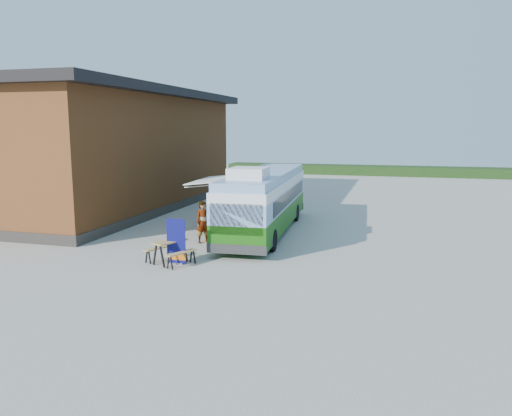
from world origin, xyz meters
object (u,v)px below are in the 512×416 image
(bus, at_px, (265,199))
(slurry_tanker, at_px, (246,188))
(banner, at_px, (176,246))
(picnic_table, at_px, (170,246))
(person_b, at_px, (212,214))
(person_a, at_px, (203,222))

(bus, xyz_separation_m, slurry_tanker, (-3.26, 7.48, -0.42))
(banner, relative_size, slurry_tanker, 0.30)
(bus, height_order, slurry_tanker, bus)
(picnic_table, relative_size, person_b, 1.04)
(banner, height_order, slurry_tanker, slurry_tanker)
(bus, xyz_separation_m, banner, (-1.75, -6.55, -0.95))
(person_a, relative_size, person_b, 1.01)
(slurry_tanker, bearing_deg, bus, -78.68)
(person_b, bearing_deg, person_a, 47.42)
(bus, bearing_deg, banner, -108.26)
(banner, bearing_deg, slurry_tanker, 92.82)
(picnic_table, relative_size, slurry_tanker, 0.34)
(banner, bearing_deg, picnic_table, 167.20)
(bus, relative_size, person_a, 6.03)
(banner, height_order, person_a, person_a)
(banner, height_order, person_b, person_b)
(picnic_table, relative_size, person_a, 1.03)
(bus, distance_m, picnic_table, 6.88)
(picnic_table, xyz_separation_m, person_a, (-0.05, 3.54, 0.29))
(banner, height_order, picnic_table, banner)
(bus, xyz_separation_m, person_a, (-2.08, -2.96, -0.71))
(picnic_table, distance_m, person_b, 5.75)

